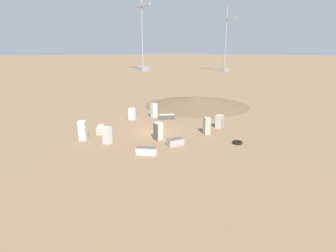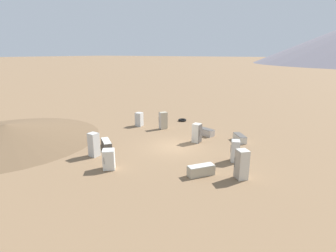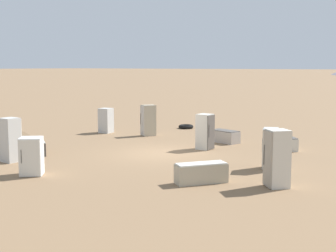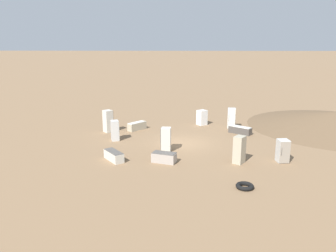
{
  "view_description": "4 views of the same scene",
  "coord_description": "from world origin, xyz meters",
  "px_view_note": "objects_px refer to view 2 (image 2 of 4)",
  "views": [
    {
      "loc": [
        20.4,
        -17.18,
        8.44
      ],
      "look_at": [
        1.05,
        1.1,
        0.72
      ],
      "focal_mm": 28.0,
      "sensor_mm": 36.0,
      "label": 1
    },
    {
      "loc": [
        -18.34,
        -10.35,
        7.74
      ],
      "look_at": [
        -0.18,
        0.52,
        1.79
      ],
      "focal_mm": 28.0,
      "sensor_mm": 36.0,
      "label": 2
    },
    {
      "loc": [
        -17.63,
        -11.74,
        4.01
      ],
      "look_at": [
        0.39,
        -0.09,
        1.23
      ],
      "focal_mm": 50.0,
      "sensor_mm": 36.0,
      "label": 3
    },
    {
      "loc": [
        24.23,
        0.53,
        7.29
      ],
      "look_at": [
        0.52,
        -1.1,
        1.47
      ],
      "focal_mm": 35.0,
      "sensor_mm": 36.0,
      "label": 4
    }
  ],
  "objects_px": {
    "discarded_fridge_3": "(197,133)",
    "discarded_fridge_7": "(201,170)",
    "discarded_fridge_1": "(240,138)",
    "discarded_fridge_2": "(109,159)",
    "discarded_fridge_0": "(139,119)",
    "discarded_fridge_8": "(163,121)",
    "discarded_fridge_9": "(94,145)",
    "scrap_tire": "(182,120)",
    "discarded_fridge_6": "(206,132)",
    "discarded_fridge_4": "(235,151)",
    "discarded_fridge_10": "(106,144)",
    "discarded_fridge_5": "(242,164)"
  },
  "relations": [
    {
      "from": "discarded_fridge_7",
      "to": "discarded_fridge_8",
      "type": "xyz_separation_m",
      "value": [
        7.98,
        7.87,
        0.54
      ]
    },
    {
      "from": "discarded_fridge_6",
      "to": "discarded_fridge_8",
      "type": "bearing_deg",
      "value": 108.32
    },
    {
      "from": "discarded_fridge_1",
      "to": "discarded_fridge_8",
      "type": "relative_size",
      "value": 0.99
    },
    {
      "from": "discarded_fridge_0",
      "to": "discarded_fridge_6",
      "type": "bearing_deg",
      "value": -3.08
    },
    {
      "from": "discarded_fridge_7",
      "to": "discarded_fridge_10",
      "type": "relative_size",
      "value": 0.93
    },
    {
      "from": "discarded_fridge_2",
      "to": "discarded_fridge_3",
      "type": "xyz_separation_m",
      "value": [
        8.21,
        -2.8,
        0.15
      ]
    },
    {
      "from": "discarded_fridge_3",
      "to": "discarded_fridge_10",
      "type": "bearing_deg",
      "value": -47.6
    },
    {
      "from": "discarded_fridge_7",
      "to": "discarded_fridge_9",
      "type": "relative_size",
      "value": 0.96
    },
    {
      "from": "discarded_fridge_0",
      "to": "discarded_fridge_2",
      "type": "relative_size",
      "value": 1.05
    },
    {
      "from": "discarded_fridge_9",
      "to": "scrap_tire",
      "type": "xyz_separation_m",
      "value": [
        13.02,
        -0.8,
        -0.81
      ]
    },
    {
      "from": "discarded_fridge_3",
      "to": "discarded_fridge_8",
      "type": "bearing_deg",
      "value": -112.08
    },
    {
      "from": "discarded_fridge_8",
      "to": "discarded_fridge_9",
      "type": "bearing_deg",
      "value": 119.35
    },
    {
      "from": "discarded_fridge_1",
      "to": "discarded_fridge_6",
      "type": "height_order",
      "value": "discarded_fridge_6"
    },
    {
      "from": "discarded_fridge_7",
      "to": "discarded_fridge_10",
      "type": "xyz_separation_m",
      "value": [
        0.69,
        8.99,
        -0.04
      ]
    },
    {
      "from": "discarded_fridge_0",
      "to": "discarded_fridge_1",
      "type": "height_order",
      "value": "discarded_fridge_0"
    },
    {
      "from": "discarded_fridge_1",
      "to": "discarded_fridge_10",
      "type": "distance_m",
      "value": 11.79
    },
    {
      "from": "discarded_fridge_8",
      "to": "discarded_fridge_9",
      "type": "xyz_separation_m",
      "value": [
        -9.15,
        0.57,
        0.04
      ]
    },
    {
      "from": "discarded_fridge_0",
      "to": "discarded_fridge_4",
      "type": "height_order",
      "value": "discarded_fridge_4"
    },
    {
      "from": "discarded_fridge_9",
      "to": "discarded_fridge_2",
      "type": "bearing_deg",
      "value": -19.53
    },
    {
      "from": "discarded_fridge_10",
      "to": "discarded_fridge_8",
      "type": "bearing_deg",
      "value": 28.02
    },
    {
      "from": "discarded_fridge_6",
      "to": "discarded_fridge_5",
      "type": "bearing_deg",
      "value": -127.27
    },
    {
      "from": "discarded_fridge_0",
      "to": "discarded_fridge_7",
      "type": "xyz_separation_m",
      "value": [
        -7.58,
        -10.69,
        -0.39
      ]
    },
    {
      "from": "discarded_fridge_1",
      "to": "discarded_fridge_3",
      "type": "relative_size",
      "value": 1.03
    },
    {
      "from": "discarded_fridge_2",
      "to": "discarded_fridge_6",
      "type": "distance_m",
      "value": 10.89
    },
    {
      "from": "discarded_fridge_0",
      "to": "discarded_fridge_7",
      "type": "height_order",
      "value": "discarded_fridge_0"
    },
    {
      "from": "discarded_fridge_2",
      "to": "discarded_fridge_8",
      "type": "bearing_deg",
      "value": -116.34
    },
    {
      "from": "discarded_fridge_9",
      "to": "discarded_fridge_1",
      "type": "bearing_deg",
      "value": 51.49
    },
    {
      "from": "discarded_fridge_3",
      "to": "discarded_fridge_5",
      "type": "xyz_separation_m",
      "value": [
        -4.97,
        -5.38,
        0.11
      ]
    },
    {
      "from": "discarded_fridge_0",
      "to": "discarded_fridge_9",
      "type": "height_order",
      "value": "discarded_fridge_9"
    },
    {
      "from": "discarded_fridge_6",
      "to": "scrap_tire",
      "type": "distance_m",
      "value": 5.86
    },
    {
      "from": "discarded_fridge_0",
      "to": "discarded_fridge_4",
      "type": "relative_size",
      "value": 0.92
    },
    {
      "from": "discarded_fridge_2",
      "to": "scrap_tire",
      "type": "height_order",
      "value": "discarded_fridge_2"
    },
    {
      "from": "discarded_fridge_2",
      "to": "discarded_fridge_5",
      "type": "bearing_deg",
      "value": 164.05
    },
    {
      "from": "discarded_fridge_7",
      "to": "discarded_fridge_3",
      "type": "bearing_deg",
      "value": -24.39
    },
    {
      "from": "discarded_fridge_7",
      "to": "discarded_fridge_10",
      "type": "height_order",
      "value": "discarded_fridge_7"
    },
    {
      "from": "discarded_fridge_3",
      "to": "discarded_fridge_6",
      "type": "bearing_deg",
      "value": -177.01
    },
    {
      "from": "discarded_fridge_6",
      "to": "discarded_fridge_10",
      "type": "xyz_separation_m",
      "value": [
        -7.48,
        5.91,
        -0.01
      ]
    },
    {
      "from": "discarded_fridge_5",
      "to": "scrap_tire",
      "type": "height_order",
      "value": "discarded_fridge_5"
    },
    {
      "from": "discarded_fridge_5",
      "to": "discarded_fridge_4",
      "type": "bearing_deg",
      "value": -19.22
    },
    {
      "from": "discarded_fridge_3",
      "to": "discarded_fridge_4",
      "type": "xyz_separation_m",
      "value": [
        -2.45,
        -4.21,
        -0.05
      ]
    },
    {
      "from": "discarded_fridge_3",
      "to": "discarded_fridge_7",
      "type": "height_order",
      "value": "discarded_fridge_3"
    },
    {
      "from": "discarded_fridge_0",
      "to": "discarded_fridge_8",
      "type": "relative_size",
      "value": 0.83
    },
    {
      "from": "discarded_fridge_8",
      "to": "discarded_fridge_10",
      "type": "xyz_separation_m",
      "value": [
        -7.29,
        1.12,
        -0.57
      ]
    },
    {
      "from": "discarded_fridge_4",
      "to": "discarded_fridge_0",
      "type": "bearing_deg",
      "value": 50.54
    },
    {
      "from": "discarded_fridge_5",
      "to": "discarded_fridge_8",
      "type": "bearing_deg",
      "value": 11.04
    },
    {
      "from": "discarded_fridge_0",
      "to": "discarded_fridge_6",
      "type": "height_order",
      "value": "discarded_fridge_0"
    },
    {
      "from": "discarded_fridge_1",
      "to": "discarded_fridge_2",
      "type": "height_order",
      "value": "discarded_fridge_2"
    },
    {
      "from": "discarded_fridge_7",
      "to": "discarded_fridge_5",
      "type": "bearing_deg",
      "value": -121.02
    },
    {
      "from": "discarded_fridge_1",
      "to": "discarded_fridge_8",
      "type": "bearing_deg",
      "value": -38.67
    },
    {
      "from": "discarded_fridge_2",
      "to": "discarded_fridge_8",
      "type": "distance_m",
      "value": 10.53
    }
  ]
}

